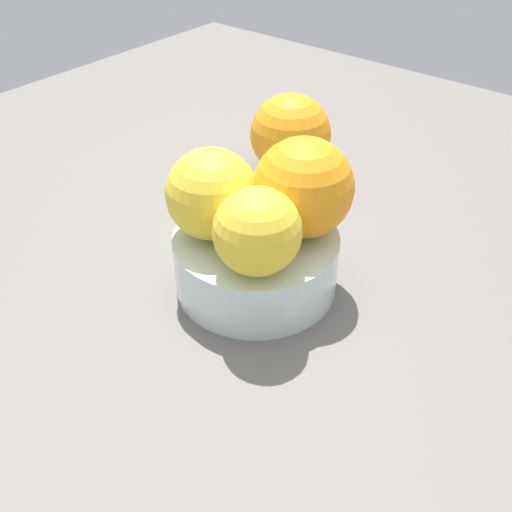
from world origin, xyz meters
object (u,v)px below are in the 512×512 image
orange_in_bowl_1 (303,188)px  orange_loose_0 (290,134)px  orange_in_bowl_2 (257,231)px  orange_in_bowl_0 (212,194)px  fruit_bowl (256,262)px

orange_in_bowl_1 → orange_loose_0: orange_in_bowl_1 is taller
orange_in_bowl_2 → orange_in_bowl_0: bearing=-13.2°
orange_in_bowl_1 → orange_in_bowl_2: (-0.29, 6.05, -0.71)cm
fruit_bowl → orange_in_bowl_1: orange_in_bowl_1 is taller
fruit_bowl → orange_in_bowl_0: size_ratio=1.87×
orange_in_bowl_1 → orange_loose_0: size_ratio=0.91×
fruit_bowl → orange_in_bowl_2: size_ratio=2.07×
fruit_bowl → orange_in_bowl_2: 7.14cm
orange_in_bowl_2 → orange_loose_0: orange_in_bowl_2 is taller
orange_in_bowl_0 → orange_in_bowl_2: orange_in_bowl_0 is taller
orange_in_bowl_0 → orange_loose_0: bearing=-71.3°
orange_in_bowl_0 → orange_loose_0: orange_in_bowl_0 is taller
orange_in_bowl_0 → orange_in_bowl_2: 5.74cm
orange_in_bowl_0 → fruit_bowl: bearing=-149.6°
orange_in_bowl_1 → orange_loose_0: bearing=-51.1°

